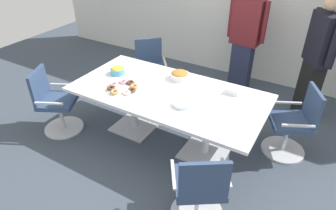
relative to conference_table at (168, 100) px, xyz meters
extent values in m
cube|color=#3D4754|center=(0.00, 0.00, -0.63)|extent=(10.00, 10.00, 0.01)
cube|color=white|center=(0.00, 0.00, 0.10)|extent=(2.40, 1.20, 0.04)
cube|color=silver|center=(-0.55, 0.00, -0.61)|extent=(0.56, 0.56, 0.02)
cylinder|color=silver|center=(-0.55, 0.00, -0.26)|extent=(0.09, 0.09, 0.69)
cube|color=silver|center=(0.55, 0.00, -0.61)|extent=(0.56, 0.56, 0.02)
cylinder|color=silver|center=(0.55, 0.00, -0.26)|extent=(0.09, 0.09, 0.69)
cylinder|color=silver|center=(1.41, 0.55, -0.61)|extent=(0.72, 0.72, 0.02)
cylinder|color=silver|center=(1.41, 0.55, -0.40)|extent=(0.05, 0.05, 0.41)
cube|color=#33476B|center=(1.41, 0.55, -0.17)|extent=(0.62, 0.62, 0.06)
cube|color=#33476B|center=(1.59, 0.64, 0.07)|extent=(0.23, 0.41, 0.42)
cube|color=silver|center=(1.51, 0.33, -0.05)|extent=(0.34, 0.19, 0.02)
cube|color=silver|center=(1.30, 0.77, -0.05)|extent=(0.34, 0.19, 0.02)
cylinder|color=silver|center=(-0.86, 0.89, -0.61)|extent=(0.76, 0.76, 0.02)
cylinder|color=silver|center=(-0.86, 0.89, -0.40)|extent=(0.05, 0.05, 0.41)
cube|color=#33476B|center=(-0.86, 0.89, -0.17)|extent=(0.65, 0.65, 0.06)
cube|color=#33476B|center=(-1.00, 1.06, 0.07)|extent=(0.37, 0.30, 0.42)
cube|color=silver|center=(-0.67, 1.05, -0.05)|extent=(0.25, 0.31, 0.02)
cube|color=silver|center=(-1.06, 0.74, -0.05)|extent=(0.25, 0.31, 0.02)
cylinder|color=silver|center=(-1.41, -0.55, -0.61)|extent=(0.72, 0.72, 0.02)
cylinder|color=silver|center=(-1.41, -0.55, -0.40)|extent=(0.05, 0.05, 0.41)
cube|color=#33476B|center=(-1.41, -0.55, -0.17)|extent=(0.62, 0.62, 0.06)
cube|color=#33476B|center=(-1.59, -0.64, 0.07)|extent=(0.23, 0.41, 0.42)
cube|color=silver|center=(-1.51, -0.33, -0.05)|extent=(0.34, 0.19, 0.02)
cube|color=silver|center=(-1.30, -0.77, -0.05)|extent=(0.34, 0.19, 0.02)
cylinder|color=silver|center=(0.86, -0.89, -0.40)|extent=(0.05, 0.05, 0.41)
cube|color=#33476B|center=(0.86, -0.89, -0.17)|extent=(0.64, 0.64, 0.06)
cube|color=#33476B|center=(0.98, -1.07, 0.07)|extent=(0.39, 0.27, 0.42)
cube|color=silver|center=(0.66, -1.03, -0.05)|extent=(0.23, 0.32, 0.02)
cube|color=silver|center=(1.07, -0.76, -0.05)|extent=(0.23, 0.32, 0.02)
cube|color=#232842|center=(0.38, 1.73, -0.19)|extent=(0.34, 0.23, 0.87)
cube|color=maroon|center=(0.38, 1.73, 0.59)|extent=(0.46, 0.26, 0.69)
cylinder|color=maroon|center=(0.65, 1.71, 0.62)|extent=(0.09, 0.09, 0.62)
cylinder|color=maroon|center=(0.12, 1.76, 0.62)|extent=(0.09, 0.09, 0.62)
cube|color=black|center=(1.46, 1.55, -0.19)|extent=(0.34, 0.38, 0.86)
cube|color=black|center=(1.46, 1.55, 0.58)|extent=(0.43, 0.49, 0.68)
sphere|color=#DBAD89|center=(1.46, 1.55, 1.06)|extent=(0.23, 0.23, 0.23)
cylinder|color=black|center=(1.61, 1.33, 0.61)|extent=(0.11, 0.11, 0.61)
cylinder|color=black|center=(1.31, 1.77, 0.61)|extent=(0.11, 0.11, 0.61)
cylinder|color=white|center=(-0.04, 0.37, 0.16)|extent=(0.25, 0.25, 0.08)
ellipsoid|color=#AD702D|center=(-0.04, 0.37, 0.20)|extent=(0.22, 0.22, 0.07)
cylinder|color=#4C9EC6|center=(-0.83, 0.07, 0.16)|extent=(0.20, 0.20, 0.08)
ellipsoid|color=yellow|center=(-0.83, 0.07, 0.20)|extent=(0.17, 0.17, 0.07)
cylinder|color=white|center=(-0.52, -0.23, 0.13)|extent=(0.38, 0.38, 0.01)
torus|color=brown|center=(-0.37, -0.25, 0.15)|extent=(0.11, 0.11, 0.03)
torus|color=tan|center=(-0.40, -0.15, 0.15)|extent=(0.11, 0.11, 0.03)
torus|color=brown|center=(-0.50, -0.09, 0.15)|extent=(0.11, 0.11, 0.03)
torus|color=pink|center=(-0.60, -0.12, 0.15)|extent=(0.11, 0.11, 0.03)
torus|color=pink|center=(-0.66, -0.23, 0.15)|extent=(0.11, 0.11, 0.03)
torus|color=brown|center=(-0.63, -0.33, 0.15)|extent=(0.11, 0.11, 0.03)
torus|color=tan|center=(-0.53, -0.38, 0.15)|extent=(0.11, 0.11, 0.03)
torus|color=white|center=(-0.40, -0.32, 0.15)|extent=(0.11, 0.11, 0.03)
cylinder|color=white|center=(0.31, -0.20, 0.13)|extent=(0.22, 0.22, 0.01)
cylinder|color=silver|center=(0.31, -0.20, 0.13)|extent=(0.22, 0.22, 0.01)
cylinder|color=white|center=(0.31, -0.20, 0.14)|extent=(0.22, 0.22, 0.01)
cylinder|color=silver|center=(0.31, -0.20, 0.15)|extent=(0.22, 0.22, 0.01)
cylinder|color=white|center=(0.31, -0.20, 0.15)|extent=(0.22, 0.22, 0.01)
cylinder|color=silver|center=(0.31, -0.20, 0.16)|extent=(0.22, 0.22, 0.01)
cylinder|color=white|center=(0.31, -0.20, 0.16)|extent=(0.22, 0.22, 0.01)
cube|color=white|center=(0.71, 0.37, 0.16)|extent=(0.15, 0.15, 0.07)
camera|label=1|loc=(1.60, -2.72, 1.95)|focal=31.58mm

